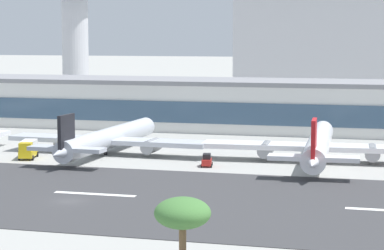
% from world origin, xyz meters
% --- Properties ---
extents(ground_plane, '(1400.00, 1400.00, 0.00)m').
position_xyz_m(ground_plane, '(0.00, 0.00, 0.00)').
color(ground_plane, '#9E9E99').
extents(runway_strip, '(800.00, 41.45, 0.08)m').
position_xyz_m(runway_strip, '(0.00, 5.13, 0.04)').
color(runway_strip, '#38383A').
rests_on(runway_strip, ground_plane).
extents(runway_centreline_dash_4, '(12.00, 1.20, 0.01)m').
position_xyz_m(runway_centreline_dash_4, '(1.62, 5.13, 0.09)').
color(runway_centreline_dash_4, white).
rests_on(runway_centreline_dash_4, runway_strip).
extents(terminal_building, '(161.45, 21.72, 11.75)m').
position_xyz_m(terminal_building, '(7.70, 83.93, 5.88)').
color(terminal_building, silver).
rests_on(terminal_building, ground_plane).
extents(control_tower, '(15.78, 15.78, 40.22)m').
position_xyz_m(control_tower, '(-51.64, 122.96, 24.79)').
color(control_tower, silver).
rests_on(control_tower, ground_plane).
extents(distant_hotel_block, '(107.97, 38.81, 36.97)m').
position_xyz_m(distant_hotel_block, '(35.76, 214.57, 18.49)').
color(distant_hotel_block, '#BCBCC1').
rests_on(distant_hotel_block, ground_plane).
extents(airliner_black_tail_gate_1, '(38.99, 43.59, 9.09)m').
position_xyz_m(airliner_black_tail_gate_1, '(-9.89, 39.38, 2.89)').
color(airliner_black_tail_gate_1, silver).
rests_on(airliner_black_tail_gate_1, ground_plane).
extents(airliner_red_tail_gate_2, '(41.08, 45.18, 9.43)m').
position_xyz_m(airliner_red_tail_gate_2, '(29.14, 40.00, 3.00)').
color(airliner_red_tail_gate_2, white).
rests_on(airliner_red_tail_gate_2, ground_plane).
extents(service_box_truck_1, '(3.90, 6.42, 3.25)m').
position_xyz_m(service_box_truck_1, '(-21.87, 31.79, 1.79)').
color(service_box_truck_1, gold).
rests_on(service_box_truck_1, ground_plane).
extents(service_baggage_tug_2, '(2.35, 3.43, 2.20)m').
position_xyz_m(service_baggage_tug_2, '(11.26, 31.67, 1.05)').
color(service_baggage_tug_2, '#B2231E').
rests_on(service_baggage_tug_2, ground_plane).
extents(palm_tree_2, '(3.89, 3.89, 11.18)m').
position_xyz_m(palm_tree_2, '(27.94, -44.26, 9.73)').
color(palm_tree_2, brown).
rests_on(palm_tree_2, ground_plane).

